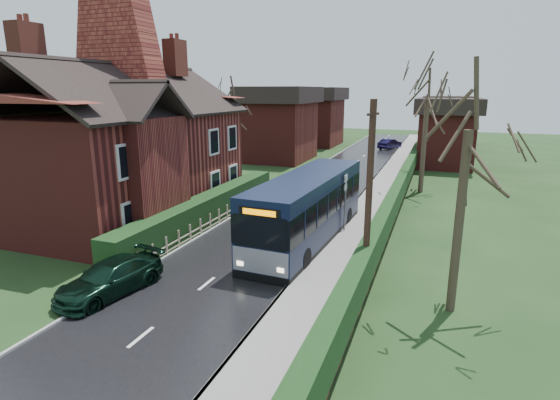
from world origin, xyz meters
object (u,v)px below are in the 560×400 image
at_px(brick_house, 127,142).
at_px(bus, 308,209).
at_px(car_green, 110,278).
at_px(bus_stop_sign, 345,194).
at_px(car_silver, 276,198).
at_px(telegraph_pole, 369,199).

height_order(brick_house, bus, brick_house).
height_order(car_green, bus_stop_sign, bus_stop_sign).
xyz_separation_m(car_silver, car_green, (-1.40, -13.40, -0.04)).
bearing_deg(bus, bus_stop_sign, 54.91).
height_order(car_silver, bus_stop_sign, bus_stop_sign).
bearing_deg(bus, telegraph_pole, -49.18).
distance_m(bus, car_green, 9.58).
relative_size(brick_house, car_green, 3.47).
height_order(brick_house, car_green, brick_house).
distance_m(brick_house, bus_stop_sign, 12.66).
distance_m(bus, telegraph_pole, 6.19).
bearing_deg(telegraph_pole, bus, 142.04).
height_order(brick_house, car_silver, brick_house).
distance_m(brick_house, car_silver, 9.41).
bearing_deg(brick_house, car_silver, 33.18).
bearing_deg(brick_house, bus, -3.28).
distance_m(bus_stop_sign, telegraph_pole, 7.01).
distance_m(bus, bus_stop_sign, 2.39).
bearing_deg(bus_stop_sign, car_green, -124.12).
relative_size(car_green, bus_stop_sign, 1.34).
relative_size(car_green, telegraph_pole, 0.60).
xyz_separation_m(brick_house, car_green, (5.83, -8.67, -3.77)).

